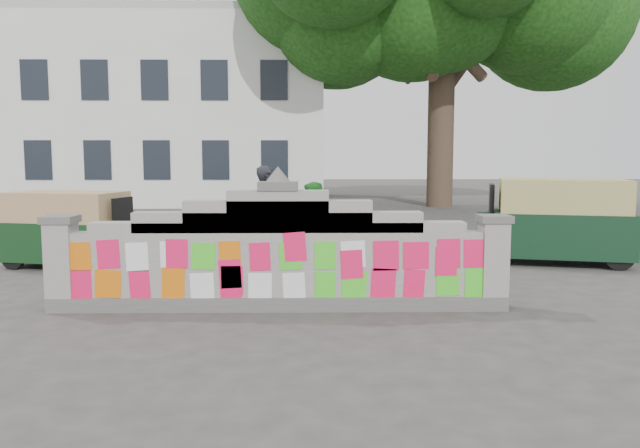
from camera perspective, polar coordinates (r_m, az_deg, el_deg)
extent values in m
plane|color=#383533|center=(8.90, -3.78, -7.76)|extent=(100.00, 100.00, 0.00)
cube|color=#4C4C49|center=(8.88, -3.78, -7.14)|extent=(6.40, 0.42, 0.20)
cube|color=gray|center=(8.78, -3.80, -3.96)|extent=(6.40, 0.32, 1.00)
cube|color=gray|center=(8.70, -3.83, -0.26)|extent=(5.20, 0.32, 0.14)
cube|color=gray|center=(8.69, -3.83, 0.20)|extent=(4.00, 0.32, 0.28)
cube|color=gray|center=(8.68, -3.84, 0.72)|extent=(2.60, 0.32, 0.44)
cube|color=gray|center=(8.67, -3.84, 1.18)|extent=(1.40, 0.32, 0.58)
cube|color=#4C4C49|center=(8.65, -3.86, 3.49)|extent=(0.55, 0.36, 0.12)
cone|color=#4C4C49|center=(8.64, -3.87, 4.55)|extent=(0.36, 0.36, 0.22)
cube|color=gray|center=(9.42, -22.51, -3.60)|extent=(0.36, 0.40, 1.24)
cube|color=#4C4C49|center=(9.34, -22.68, 0.39)|extent=(0.44, 0.44, 0.10)
cube|color=gray|center=(9.13, 15.52, -3.65)|extent=(0.36, 0.40, 1.24)
cube|color=#4C4C49|center=(9.05, 15.64, 0.47)|extent=(0.44, 0.44, 0.10)
cube|color=silver|center=(31.57, -14.76, 9.37)|extent=(16.00, 10.00, 8.00)
cylinder|color=#38281E|center=(27.22, 10.96, 7.90)|extent=(1.10, 1.10, 6.00)
imported|color=black|center=(11.80, -4.78, -1.79)|extent=(2.01, 0.92, 1.02)
imported|color=black|center=(11.76, -4.79, -0.09)|extent=(0.49, 0.68, 1.73)
imported|color=#238326|center=(11.60, -0.48, -0.28)|extent=(1.02, 1.02, 1.67)
cube|color=#103216|center=(13.12, -21.99, -1.37)|extent=(2.49, 1.71, 0.76)
cube|color=tan|center=(13.06, -22.11, 1.51)|extent=(2.29, 1.62, 0.57)
cube|color=#103216|center=(12.50, -17.51, -1.56)|extent=(0.61, 0.75, 0.66)
cube|color=black|center=(12.44, -17.59, 1.02)|extent=(0.22, 0.66, 0.57)
cylinder|color=black|center=(12.49, -17.09, -2.87)|extent=(0.49, 0.22, 0.47)
cylinder|color=black|center=(13.25, -26.25, -2.73)|extent=(0.49, 0.22, 0.47)
cylinder|color=black|center=(14.07, -23.63, -2.13)|extent=(0.49, 0.22, 0.47)
cube|color=black|center=(13.44, 21.15, -0.82)|extent=(2.89, 2.03, 0.87)
cube|color=tan|center=(13.38, 21.28, 2.42)|extent=(2.66, 1.92, 0.65)
cube|color=black|center=(13.33, 15.33, -0.68)|extent=(0.72, 0.88, 0.76)
cube|color=black|center=(13.27, 15.41, 2.13)|extent=(0.28, 0.76, 0.65)
cylinder|color=black|center=(13.37, 14.82, -2.06)|extent=(0.56, 0.26, 0.55)
cylinder|color=black|center=(14.23, 24.70, -1.93)|extent=(0.56, 0.26, 0.55)
cylinder|color=black|center=(13.07, 25.71, -2.66)|extent=(0.56, 0.26, 0.55)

